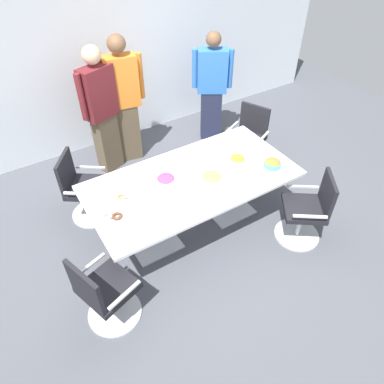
% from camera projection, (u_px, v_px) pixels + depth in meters
% --- Properties ---
extents(ground_plane, '(10.00, 10.00, 0.01)m').
position_uv_depth(ground_plane, '(192.00, 224.00, 4.59)').
color(ground_plane, '#4C4F56').
extents(back_wall, '(8.00, 0.10, 2.80)m').
position_uv_depth(back_wall, '(104.00, 53.00, 5.17)').
color(back_wall, silver).
rests_on(back_wall, ground).
extents(conference_table, '(2.40, 1.20, 0.75)m').
position_uv_depth(conference_table, '(192.00, 187.00, 4.17)').
color(conference_table, white).
rests_on(conference_table, ground).
extents(office_chair_0, '(0.72, 0.72, 0.91)m').
position_uv_depth(office_chair_0, '(247.00, 141.00, 5.27)').
color(office_chair_0, silver).
rests_on(office_chair_0, ground).
extents(office_chair_1, '(0.75, 0.75, 0.91)m').
position_uv_depth(office_chair_1, '(84.00, 191.00, 4.46)').
color(office_chair_1, silver).
rests_on(office_chair_1, ground).
extents(office_chair_2, '(0.68, 0.68, 0.91)m').
position_uv_depth(office_chair_2, '(105.00, 294.00, 3.37)').
color(office_chair_2, silver).
rests_on(office_chair_2, ground).
extents(office_chair_3, '(0.75, 0.75, 0.91)m').
position_uv_depth(office_chair_3, '(308.00, 212.00, 4.18)').
color(office_chair_3, silver).
rests_on(office_chair_3, ground).
extents(person_standing_0, '(0.60, 0.35, 1.82)m').
position_uv_depth(person_standing_0, '(102.00, 110.00, 4.84)').
color(person_standing_0, brown).
rests_on(person_standing_0, ground).
extents(person_standing_1, '(0.61, 0.30, 1.86)m').
position_uv_depth(person_standing_1, '(124.00, 99.00, 5.02)').
color(person_standing_1, brown).
rests_on(person_standing_1, ground).
extents(person_standing_2, '(0.56, 0.42, 1.70)m').
position_uv_depth(person_standing_2, '(212.00, 87.00, 5.52)').
color(person_standing_2, '#232842').
rests_on(person_standing_2, ground).
extents(snack_bowl_chips_orange, '(0.19, 0.19, 0.11)m').
position_uv_depth(snack_bowl_chips_orange, '(237.00, 160.00, 4.27)').
color(snack_bowl_chips_orange, beige).
rests_on(snack_bowl_chips_orange, conference_table).
extents(snack_bowl_pretzels, '(0.20, 0.20, 0.09)m').
position_uv_depth(snack_bowl_pretzels, '(273.00, 163.00, 4.23)').
color(snack_bowl_pretzels, '#4C9EC6').
rests_on(snack_bowl_pretzels, conference_table).
extents(snack_bowl_candy_mix, '(0.22, 0.22, 0.09)m').
position_uv_depth(snack_bowl_candy_mix, '(166.00, 180.00, 4.00)').
color(snack_bowl_candy_mix, white).
rests_on(snack_bowl_candy_mix, conference_table).
extents(snack_bowl_cookies, '(0.24, 0.24, 0.12)m').
position_uv_depth(snack_bowl_cookies, '(212.00, 178.00, 4.01)').
color(snack_bowl_cookies, white).
rests_on(snack_bowl_cookies, conference_table).
extents(donut_platter, '(0.39, 0.39, 0.04)m').
position_uv_depth(donut_platter, '(116.00, 207.00, 3.72)').
color(donut_platter, white).
rests_on(donut_platter, conference_table).
extents(plate_stack, '(0.21, 0.21, 0.04)m').
position_uv_depth(plate_stack, '(192.00, 159.00, 4.34)').
color(plate_stack, white).
rests_on(plate_stack, conference_table).
extents(napkin_pile, '(0.16, 0.16, 0.07)m').
position_uv_depth(napkin_pile, '(178.00, 213.00, 3.64)').
color(napkin_pile, white).
rests_on(napkin_pile, conference_table).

